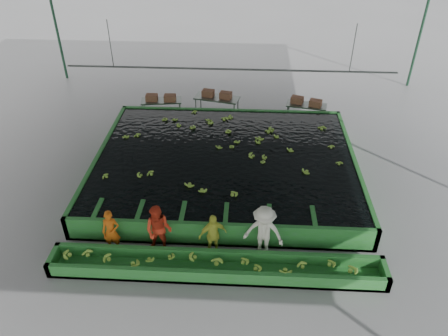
# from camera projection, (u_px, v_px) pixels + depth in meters

# --- Properties ---
(ground) EXTENTS (80.00, 80.00, 0.00)m
(ground) POSITION_uv_depth(u_px,v_px,m) (223.00, 198.00, 16.06)
(ground) COLOR gray
(ground) RESTS_ON ground
(shed_roof) EXTENTS (20.00, 22.00, 0.04)m
(shed_roof) POSITION_uv_depth(u_px,v_px,m) (223.00, 69.00, 13.23)
(shed_roof) COLOR #939498
(shed_roof) RESTS_ON shed_posts
(shed_posts) EXTENTS (20.00, 22.00, 5.00)m
(shed_posts) POSITION_uv_depth(u_px,v_px,m) (223.00, 140.00, 14.65)
(shed_posts) COLOR #1F482F
(shed_posts) RESTS_ON ground
(flotation_tank) EXTENTS (10.00, 8.00, 0.90)m
(flotation_tank) POSITION_uv_depth(u_px,v_px,m) (225.00, 165.00, 17.04)
(flotation_tank) COLOR #27722C
(flotation_tank) RESTS_ON ground
(tank_water) EXTENTS (9.70, 7.70, 0.00)m
(tank_water) POSITION_uv_depth(u_px,v_px,m) (225.00, 157.00, 16.81)
(tank_water) COLOR black
(tank_water) RESTS_ON flotation_tank
(sorting_trough) EXTENTS (10.00, 1.00, 0.50)m
(sorting_trough) POSITION_uv_depth(u_px,v_px,m) (216.00, 267.00, 12.95)
(sorting_trough) COLOR #27722C
(sorting_trough) RESTS_ON ground
(cableway_rail) EXTENTS (0.08, 0.08, 14.00)m
(cableway_rail) POSITION_uv_depth(u_px,v_px,m) (230.00, 69.00, 18.48)
(cableway_rail) COLOR #59605B
(cableway_rail) RESTS_ON shed_roof
(rail_hanger_left) EXTENTS (0.04, 0.04, 2.00)m
(rail_hanger_left) POSITION_uv_depth(u_px,v_px,m) (110.00, 44.00, 18.15)
(rail_hanger_left) COLOR #59605B
(rail_hanger_left) RESTS_ON shed_roof
(rail_hanger_right) EXTENTS (0.04, 0.04, 2.00)m
(rail_hanger_right) POSITION_uv_depth(u_px,v_px,m) (353.00, 48.00, 17.68)
(rail_hanger_right) COLOR #59605B
(rail_hanger_right) RESTS_ON shed_roof
(worker_a) EXTENTS (0.57, 0.39, 1.51)m
(worker_a) POSITION_uv_depth(u_px,v_px,m) (111.00, 231.00, 13.48)
(worker_a) COLOR #BC510E
(worker_a) RESTS_ON ground
(worker_b) EXTENTS (0.93, 0.76, 1.76)m
(worker_b) POSITION_uv_depth(u_px,v_px,m) (159.00, 230.00, 13.34)
(worker_b) COLOR red
(worker_b) RESTS_ON ground
(worker_c) EXTENTS (0.97, 0.71, 1.53)m
(worker_c) POSITION_uv_depth(u_px,v_px,m) (213.00, 235.00, 13.33)
(worker_c) COLOR #C0CC3B
(worker_c) RESTS_ON ground
(worker_d) EXTENTS (1.34, 0.94, 1.89)m
(worker_d) POSITION_uv_depth(u_px,v_px,m) (264.00, 233.00, 13.16)
(worker_d) COLOR beige
(worker_d) RESTS_ON ground
(packing_table_left) EXTENTS (2.00, 1.02, 0.87)m
(packing_table_left) POSITION_uv_depth(u_px,v_px,m) (162.00, 108.00, 21.12)
(packing_table_left) COLOR #59605B
(packing_table_left) RESTS_ON ground
(packing_table_mid) EXTENTS (2.26, 1.30, 0.97)m
(packing_table_mid) POSITION_uv_depth(u_px,v_px,m) (217.00, 106.00, 21.19)
(packing_table_mid) COLOR #59605B
(packing_table_mid) RESTS_ON ground
(packing_table_right) EXTENTS (1.98, 1.10, 0.85)m
(packing_table_right) POSITION_uv_depth(u_px,v_px,m) (306.00, 113.00, 20.77)
(packing_table_right) COLOR #59605B
(packing_table_right) RESTS_ON ground
(box_stack_left) EXTENTS (1.43, 0.42, 0.31)m
(box_stack_left) POSITION_uv_depth(u_px,v_px,m) (161.00, 101.00, 20.83)
(box_stack_left) COLOR brown
(box_stack_left) RESTS_ON packing_table_left
(box_stack_mid) EXTENTS (1.49, 0.71, 0.31)m
(box_stack_mid) POSITION_uv_depth(u_px,v_px,m) (217.00, 97.00, 20.92)
(box_stack_mid) COLOR brown
(box_stack_mid) RESTS_ON packing_table_mid
(box_stack_right) EXTENTS (1.48, 0.88, 0.31)m
(box_stack_right) POSITION_uv_depth(u_px,v_px,m) (306.00, 104.00, 20.54)
(box_stack_right) COLOR brown
(box_stack_right) RESTS_ON packing_table_right
(floating_bananas) EXTENTS (9.02, 6.15, 0.12)m
(floating_bananas) POSITION_uv_depth(u_px,v_px,m) (227.00, 146.00, 17.47)
(floating_bananas) COLOR #85B838
(floating_bananas) RESTS_ON tank_water
(trough_bananas) EXTENTS (8.98, 0.60, 0.12)m
(trough_bananas) POSITION_uv_depth(u_px,v_px,m) (216.00, 263.00, 12.87)
(trough_bananas) COLOR #85B838
(trough_bananas) RESTS_ON sorting_trough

